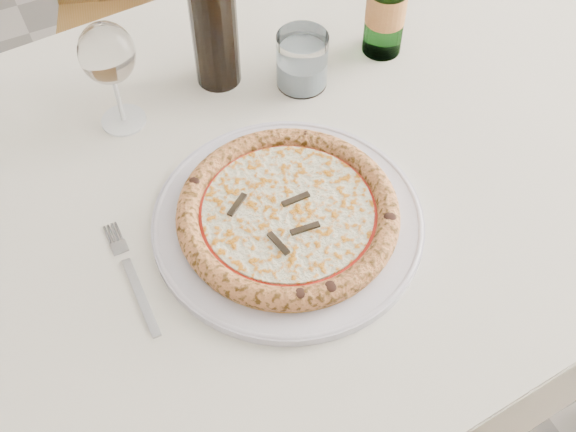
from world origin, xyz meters
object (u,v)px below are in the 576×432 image
plate (288,221)px  wine_glass (107,56)px  tumbler (302,63)px  wine_bottle (213,14)px  pizza (288,213)px  dining_table (259,210)px

plate → wine_glass: (-0.14, 0.29, 0.12)m
tumbler → wine_bottle: wine_bottle is taller
plate → pizza: bearing=160.6°
dining_table → tumbler: size_ratio=17.57×
plate → pizza: 0.02m
wine_glass → pizza: bearing=-64.9°
pizza → wine_bottle: (0.03, 0.31, 0.10)m
dining_table → wine_bottle: 0.30m
plate → wine_bottle: bearing=84.0°
dining_table → wine_bottle: wine_bottle is taller
dining_table → wine_bottle: size_ratio=5.47×
dining_table → wine_glass: bearing=125.7°
pizza → tumbler: (0.15, 0.24, 0.01)m
pizza → plate: bearing=-19.4°
dining_table → wine_glass: 0.31m
pizza → wine_glass: size_ratio=1.68×
dining_table → plate: plate is taller
pizza → wine_glass: bearing=115.1°
dining_table → plate: size_ratio=4.32×
plate → wine_glass: size_ratio=2.06×
wine_glass → tumbler: wine_glass is taller
dining_table → tumbler: tumbler is taller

